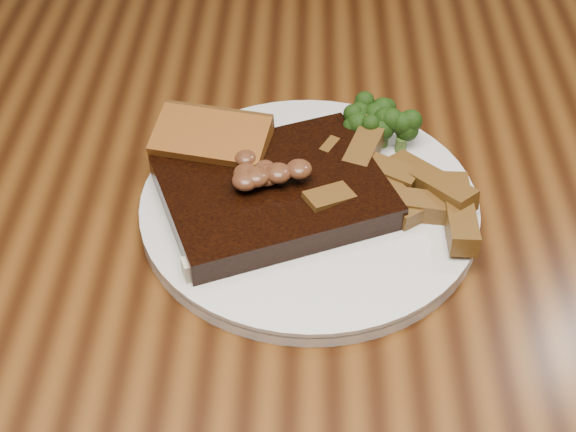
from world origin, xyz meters
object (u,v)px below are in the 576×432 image
Objects in this scene: steak at (274,193)px; garlic_bread at (213,157)px; chair_far at (288,105)px; plate at (309,208)px; potato_wedges at (403,194)px; dining_table at (277,317)px.

steak is 1.83× the size of garlic_bread.
steak reaches higher than garlic_bread.
chair_far is 2.72× the size of plate.
chair_far is at bearing 68.50° from steak.
chair_far is 0.69m from potato_wedges.
potato_wedges is at bearing 0.69° from plate.
garlic_bread is (-0.09, 0.05, 0.02)m from plate.
plate is at bearing 58.66° from dining_table.
plate is at bearing -16.46° from garlic_bread.
steak is 0.11m from potato_wedges.
potato_wedges reaches higher than dining_table.
chair_far is 0.67m from plate.
chair_far is 0.68m from steak.
garlic_bread is (-0.06, 0.05, -0.00)m from steak.
chair_far is at bearing 95.64° from garlic_bread.
potato_wedges reaches higher than plate.
garlic_bread is at bearing 124.02° from dining_table.
steak is (0.01, -0.60, 0.34)m from chair_far.
dining_table is 8.62× the size of steak.
chair_far reaches higher than potato_wedges.
potato_wedges is at bearing 114.48° from chair_far.
chair_far is (-0.01, 0.64, -0.22)m from dining_table.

